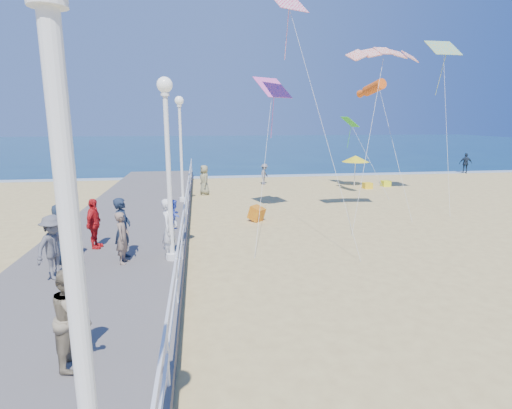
{
  "coord_description": "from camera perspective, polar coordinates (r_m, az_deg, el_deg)",
  "views": [
    {
      "loc": [
        -4.48,
        -11.75,
        4.53
      ],
      "look_at": [
        -2.5,
        2.0,
        1.6
      ],
      "focal_mm": 28.0,
      "sensor_mm": 36.0,
      "label": 1
    }
  ],
  "objects": [
    {
      "name": "ground",
      "position": [
        13.36,
        12.04,
        -8.18
      ],
      "size": [
        160.0,
        160.0,
        0.0
      ],
      "primitive_type": "plane",
      "color": "tan",
      "rests_on": "ground"
    },
    {
      "name": "ocean",
      "position": [
        77.01,
        -4.89,
        8.51
      ],
      "size": [
        160.0,
        90.0,
        0.05
      ],
      "primitive_type": "cube",
      "color": "#0C2F4B",
      "rests_on": "ground"
    },
    {
      "name": "surf_line",
      "position": [
        32.86,
        -0.28,
        4.05
      ],
      "size": [
        160.0,
        1.2,
        0.04
      ],
      "primitive_type": "cube",
      "color": "silver",
      "rests_on": "ground"
    },
    {
      "name": "boardwalk",
      "position": [
        12.88,
        -21.49,
        -8.6
      ],
      "size": [
        5.0,
        44.0,
        0.4
      ],
      "primitive_type": "cube",
      "color": "slate",
      "rests_on": "ground"
    },
    {
      "name": "railing",
      "position": [
        12.21,
        -10.59,
        -3.88
      ],
      "size": [
        0.05,
        42.0,
        0.55
      ],
      "color": "white",
      "rests_on": "boardwalk"
    },
    {
      "name": "lamp_post_near",
      "position": [
        3.01,
        -24.79,
        -6.03
      ],
      "size": [
        0.44,
        0.44,
        5.32
      ],
      "color": "white",
      "rests_on": "boardwalk"
    },
    {
      "name": "lamp_post_mid",
      "position": [
        11.81,
        -12.51,
        7.41
      ],
      "size": [
        0.44,
        0.44,
        5.32
      ],
      "color": "white",
      "rests_on": "boardwalk"
    },
    {
      "name": "lamp_post_far",
      "position": [
        20.78,
        -10.73,
        9.31
      ],
      "size": [
        0.44,
        0.44,
        5.32
      ],
      "color": "white",
      "rests_on": "boardwalk"
    },
    {
      "name": "woman_holding_toddler",
      "position": [
        12.35,
        -12.21,
        -3.42
      ],
      "size": [
        0.64,
        0.78,
        1.85
      ],
      "primitive_type": "imported",
      "rotation": [
        0.0,
        0.0,
        1.23
      ],
      "color": "silver",
      "rests_on": "boardwalk"
    },
    {
      "name": "toddler_held",
      "position": [
        12.39,
        -11.55,
        -1.46
      ],
      "size": [
        0.48,
        0.55,
        0.93
      ],
      "primitive_type": "imported",
      "rotation": [
        0.0,
        0.0,
        1.23
      ],
      "color": "blue",
      "rests_on": "boardwalk"
    },
    {
      "name": "spectator_0",
      "position": [
        12.65,
        -18.49,
        -3.3
      ],
      "size": [
        0.53,
        0.74,
        1.89
      ],
      "primitive_type": "imported",
      "rotation": [
        0.0,
        0.0,
        1.46
      ],
      "color": "#182336",
      "rests_on": "boardwalk"
    },
    {
      "name": "spectator_1",
      "position": [
        7.69,
        -24.69,
        -14.37
      ],
      "size": [
        0.68,
        0.86,
        1.73
      ],
      "primitive_type": "imported",
      "rotation": [
        0.0,
        0.0,
        1.6
      ],
      "color": "#83755A",
      "rests_on": "boardwalk"
    },
    {
      "name": "spectator_2",
      "position": [
        11.84,
        -26.87,
        -5.42
      ],
      "size": [
        1.11,
        1.29,
        1.73
      ],
      "primitive_type": "imported",
      "rotation": [
        0.0,
        0.0,
        1.06
      ],
      "color": "#505054",
      "rests_on": "boardwalk"
    },
    {
      "name": "spectator_3",
      "position": [
        14.06,
        -22.14,
        -2.56
      ],
      "size": [
        0.54,
        1.02,
        1.66
      ],
      "primitive_type": "imported",
      "rotation": [
        0.0,
        0.0,
        1.42
      ],
      "color": "red",
      "rests_on": "boardwalk"
    },
    {
      "name": "spectator_4",
      "position": [
        13.02,
        -25.94,
        -3.71
      ],
      "size": [
        0.69,
        0.95,
        1.78
      ],
      "primitive_type": "imported",
      "rotation": [
        0.0,
        0.0,
        1.72
      ],
      "color": "#192437",
      "rests_on": "boardwalk"
    },
    {
      "name": "spectator_6",
      "position": [
        12.33,
        -18.51,
        -4.53
      ],
      "size": [
        0.42,
        0.6,
        1.54
      ],
      "primitive_type": "imported",
      "rotation": [
        0.0,
        0.0,
        1.47
      ],
      "color": "#7B6555",
      "rests_on": "boardwalk"
    },
    {
      "name": "beach_walker_a",
      "position": [
        28.78,
        1.22,
        4.37
      ],
      "size": [
        0.97,
        1.12,
        1.5
      ],
      "primitive_type": "imported",
      "rotation": [
        0.0,
        0.0,
        1.05
      ],
      "color": "slate",
      "rests_on": "ground"
    },
    {
      "name": "beach_walker_b",
      "position": [
        39.34,
        27.77,
        5.23
      ],
      "size": [
        1.12,
        0.72,
        1.76
      ],
      "primitive_type": "imported",
      "rotation": [
        0.0,
        0.0,
        2.83
      ],
      "color": "#1A273B",
      "rests_on": "ground"
    },
    {
      "name": "beach_walker_c",
      "position": [
        24.93,
        -7.38,
        3.49
      ],
      "size": [
        0.79,
        1.02,
        1.84
      ],
      "primitive_type": "imported",
      "rotation": [
        0.0,
        0.0,
        -1.32
      ],
      "color": "gray",
      "rests_on": "ground"
    },
    {
      "name": "box_kite",
      "position": [
        18.24,
        0.09,
        -1.49
      ],
      "size": [
        0.89,
        0.89,
        0.74
      ],
      "primitive_type": "cube",
      "rotation": [
        0.31,
        0.0,
        0.81
      ],
      "color": "#C33E0B",
      "rests_on": "ground"
    },
    {
      "name": "beach_umbrella",
      "position": [
        28.88,
        14.04,
        6.36
      ],
      "size": [
        1.9,
        1.9,
        2.14
      ],
      "color": "white",
      "rests_on": "ground"
    },
    {
      "name": "beach_chair_left",
      "position": [
        28.13,
        15.64,
        2.62
      ],
      "size": [
        0.55,
        0.55,
        0.4
      ],
      "primitive_type": "cube",
      "color": "yellow",
      "rests_on": "ground"
    },
    {
      "name": "beach_chair_right",
      "position": [
        29.46,
        18.06,
        2.87
      ],
      "size": [
        0.55,
        0.55,
        0.4
      ],
      "primitive_type": "cube",
      "color": "#F2F71A",
      "rests_on": "ground"
    },
    {
      "name": "kite_parafoil",
      "position": [
        18.69,
        17.81,
        20.18
      ],
      "size": [
        3.06,
        0.94,
        0.65
      ],
      "primitive_type": null,
      "rotation": [
        0.44,
        0.0,
        0.0
      ],
      "color": "red"
    },
    {
      "name": "kite_windsock",
      "position": [
        23.27,
        16.51,
        15.72
      ],
      "size": [
        0.98,
        2.52,
        1.05
      ],
      "primitive_type": "cylinder",
      "rotation": [
        1.36,
        0.0,
        0.17
      ],
      "color": "#DB5112"
    },
    {
      "name": "kite_diamond_pink",
      "position": [
        18.91,
        2.39,
        16.36
      ],
      "size": [
        1.84,
        1.73,
        0.95
      ],
      "primitive_type": "cube",
      "rotation": [
        0.7,
        0.0,
        0.55
      ],
      "color": "#DF52AD"
    },
    {
      "name": "kite_diamond_multi",
      "position": [
        25.49,
        25.17,
        19.6
      ],
      "size": [
        1.61,
        1.34,
        0.93
      ],
      "primitive_type": "cube",
      "rotation": [
        0.62,
        0.0,
        0.02
      ],
      "color": "#18AAD3"
    },
    {
      "name": "kite_diamond_green",
      "position": [
        27.91,
        13.26,
        11.42
      ],
      "size": [
        1.0,
        1.19,
        0.68
      ],
      "primitive_type": "cube",
      "rotation": [
        0.65,
        0.0,
        1.67
      ],
      "color": "green"
    },
    {
      "name": "kite_diamond_redwhite",
      "position": [
        17.23,
        4.48,
        27.0
      ],
      "size": [
        1.66,
        1.51,
        0.89
      ],
      "primitive_type": "cube",
      "rotation": [
        0.7,
        0.0,
        0.43
      ],
      "color": "#DB194F"
    }
  ]
}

